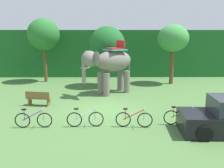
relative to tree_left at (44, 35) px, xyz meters
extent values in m
plane|color=#4C753D|center=(5.36, -8.44, -4.16)|extent=(80.00, 80.00, 0.00)
cube|color=#1E6028|center=(5.36, 5.16, -1.86)|extent=(36.00, 6.00, 4.59)
cylinder|color=brown|center=(0.00, 0.00, -2.68)|extent=(0.28, 0.28, 2.96)
ellipsoid|color=#28702D|center=(0.00, 0.00, 0.03)|extent=(2.76, 2.76, 2.74)
cylinder|color=brown|center=(5.55, -2.05, -3.13)|extent=(0.29, 0.29, 2.06)
ellipsoid|color=#1E6028|center=(5.55, -2.05, -0.78)|extent=(2.83, 2.83, 2.93)
cylinder|color=brown|center=(11.05, -1.02, -2.73)|extent=(0.33, 0.33, 2.86)
ellipsoid|color=#3D8E42|center=(11.05, -1.02, -0.29)|extent=(2.60, 2.60, 2.26)
ellipsoid|color=slate|center=(6.03, -4.41, -1.81)|extent=(3.17, 2.82, 1.50)
cylinder|color=slate|center=(5.52, -5.25, -3.36)|extent=(0.44, 0.44, 1.60)
cylinder|color=slate|center=(5.07, -4.62, -3.36)|extent=(0.44, 0.44, 1.60)
cylinder|color=slate|center=(6.99, -4.21, -3.36)|extent=(0.44, 0.44, 1.60)
cylinder|color=slate|center=(6.54, -3.58, -3.36)|extent=(0.44, 0.44, 1.60)
ellipsoid|color=slate|center=(4.40, -5.57, -1.56)|extent=(1.48, 1.45, 1.10)
ellipsoid|color=slate|center=(4.88, -5.99, -1.51)|extent=(0.62, 0.78, 0.96)
ellipsoid|color=slate|center=(4.16, -4.98, -1.51)|extent=(0.62, 0.78, 0.96)
cylinder|color=slate|center=(4.03, -5.83, -2.46)|extent=(0.26, 0.26, 1.40)
cone|color=beige|center=(4.20, -5.98, -2.11)|extent=(0.53, 0.42, 0.21)
cone|color=beige|center=(3.95, -5.62, -2.11)|extent=(0.53, 0.42, 0.21)
cube|color=teal|center=(6.11, -4.35, -1.03)|extent=(1.83, 1.84, 0.08)
cube|color=#B22323|center=(6.11, -4.35, -0.94)|extent=(1.42, 1.37, 0.10)
cube|color=#B22323|center=(6.52, -4.06, -0.66)|extent=(0.60, 0.79, 0.56)
cylinder|color=slate|center=(7.19, -3.59, -2.26)|extent=(0.08, 0.08, 0.90)
torus|color=black|center=(1.74, -11.04, -3.81)|extent=(0.71, 0.07, 0.71)
torus|color=black|center=(2.74, -11.01, -3.81)|extent=(0.71, 0.07, 0.71)
cylinder|color=purple|center=(2.21, -11.03, -3.56)|extent=(0.97, 0.07, 0.54)
cylinder|color=purple|center=(1.84, -11.04, -3.55)|extent=(0.03, 0.03, 0.52)
cube|color=black|center=(1.84, -11.04, -3.29)|extent=(0.20, 0.11, 0.06)
cylinder|color=#9E9EA3|center=(2.69, -11.01, -3.53)|extent=(0.03, 0.03, 0.55)
cylinder|color=#9E9EA3|center=(2.69, -11.01, -3.26)|extent=(0.05, 0.52, 0.03)
torus|color=black|center=(4.10, -10.97, -3.81)|extent=(0.71, 0.09, 0.71)
torus|color=black|center=(5.10, -10.92, -3.81)|extent=(0.71, 0.09, 0.71)
cylinder|color=silver|center=(4.57, -10.95, -3.56)|extent=(0.97, 0.09, 0.54)
cylinder|color=silver|center=(4.20, -10.97, -3.55)|extent=(0.03, 0.03, 0.52)
cube|color=black|center=(4.20, -10.97, -3.29)|extent=(0.20, 0.11, 0.06)
cylinder|color=#9E9EA3|center=(5.05, -10.92, -3.53)|extent=(0.03, 0.03, 0.55)
cylinder|color=#9E9EA3|center=(5.05, -10.92, -3.26)|extent=(0.06, 0.52, 0.03)
torus|color=black|center=(6.35, -10.98, -3.81)|extent=(0.71, 0.11, 0.71)
torus|color=black|center=(7.35, -11.06, -3.81)|extent=(0.71, 0.11, 0.71)
cylinder|color=red|center=(6.83, -11.02, -3.56)|extent=(0.97, 0.12, 0.54)
cylinder|color=red|center=(6.45, -10.99, -3.55)|extent=(0.03, 0.03, 0.52)
cube|color=black|center=(6.45, -10.99, -3.29)|extent=(0.21, 0.12, 0.06)
cylinder|color=#9E9EA3|center=(7.30, -11.06, -3.53)|extent=(0.03, 0.03, 0.55)
cylinder|color=#9E9EA3|center=(7.30, -11.06, -3.26)|extent=(0.08, 0.52, 0.03)
torus|color=black|center=(8.63, -10.72, -3.81)|extent=(0.71, 0.10, 0.71)
torus|color=black|center=(9.63, -10.79, -3.81)|extent=(0.71, 0.10, 0.71)
cylinder|color=yellow|center=(9.11, -10.75, -3.56)|extent=(0.97, 0.11, 0.54)
cylinder|color=yellow|center=(8.73, -10.73, -3.55)|extent=(0.03, 0.03, 0.52)
cube|color=black|center=(8.73, -10.73, -3.29)|extent=(0.21, 0.11, 0.06)
cylinder|color=#9E9EA3|center=(9.58, -10.78, -3.53)|extent=(0.03, 0.03, 0.55)
cylinder|color=#9E9EA3|center=(9.58, -10.78, -3.26)|extent=(0.07, 0.52, 0.03)
cylinder|color=black|center=(9.51, -12.57, -3.84)|extent=(0.65, 0.21, 0.64)
cylinder|color=black|center=(9.61, -10.78, -3.84)|extent=(0.65, 0.21, 0.64)
cube|color=brown|center=(1.49, -7.47, -3.71)|extent=(1.55, 0.65, 0.06)
cube|color=brown|center=(1.45, -7.65, -3.47)|extent=(1.49, 0.31, 0.40)
cube|color=brown|center=(0.89, -7.37, -3.94)|extent=(0.14, 0.37, 0.45)
cube|color=brown|center=(2.08, -7.57, -3.94)|extent=(0.14, 0.37, 0.45)
camera|label=1|loc=(5.72, -21.65, 0.08)|focal=39.09mm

